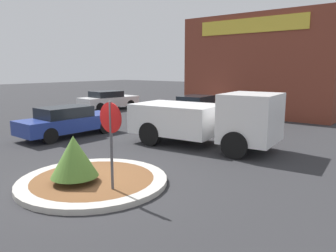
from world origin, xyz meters
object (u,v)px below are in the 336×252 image
object	(u,v)px
parked_sedan_blue	(68,121)
parked_sedan_white	(108,100)
utility_truck	(206,119)
stop_sign	(111,131)
parked_sedan_silver	(197,107)

from	to	relation	value
parked_sedan_blue	parked_sedan_white	xyz separation A→B (m)	(-6.10, 7.89, 0.03)
parked_sedan_blue	parked_sedan_white	distance (m)	9.97
utility_truck	stop_sign	bearing A→B (deg)	-86.79
stop_sign	parked_sedan_white	size ratio (longest dim) A/B	0.50
parked_sedan_blue	parked_sedan_white	bearing A→B (deg)	39.71
parked_sedan_white	stop_sign	bearing A→B (deg)	-124.55
stop_sign	parked_sedan_silver	world-z (taller)	stop_sign
parked_sedan_silver	parked_sedan_white	distance (m)	8.05
parked_sedan_blue	parked_sedan_white	size ratio (longest dim) A/B	1.02
stop_sign	parked_sedan_white	bearing A→B (deg)	138.63
parked_sedan_silver	stop_sign	bearing A→B (deg)	-161.89
parked_sedan_silver	parked_sedan_white	world-z (taller)	parked_sedan_silver
stop_sign	utility_truck	distance (m)	5.97
parked_sedan_silver	parked_sedan_blue	distance (m)	8.21
parked_sedan_silver	parked_sedan_white	size ratio (longest dim) A/B	0.97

